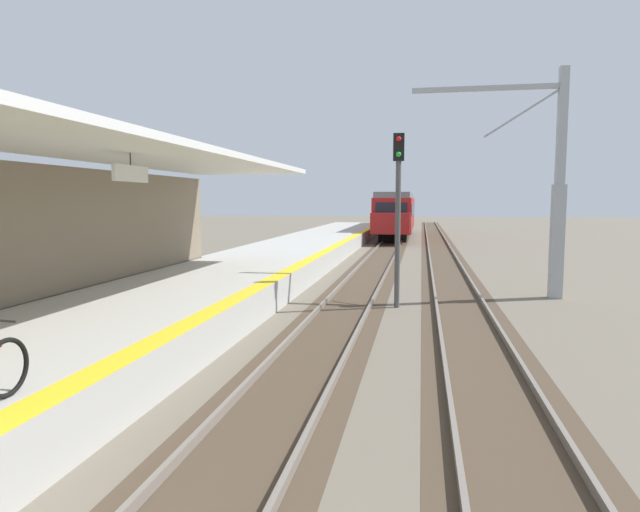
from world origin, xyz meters
name	(u,v)px	position (x,y,z in m)	size (l,w,h in m)	color
station_platform	(231,279)	(-2.50, 16.00, 0.45)	(5.00, 80.00, 0.91)	#B7B5AD
track_pair_nearest_platform	(366,278)	(1.90, 20.00, 0.05)	(2.34, 120.00, 0.16)	#4C3D2D
track_pair_middle	(451,280)	(5.30, 20.00, 0.05)	(2.34, 120.00, 0.16)	#4C3D2D
approaching_train	(396,212)	(1.90, 46.72, 2.18)	(2.93, 19.60, 4.76)	maroon
rail_signal_post	(398,202)	(3.39, 14.22, 3.19)	(0.32, 0.34, 5.20)	#4C4C4C
catenary_pylon_far_side	(549,189)	(8.19, 16.81, 3.60)	(5.00, 0.40, 7.50)	#9EA3A8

